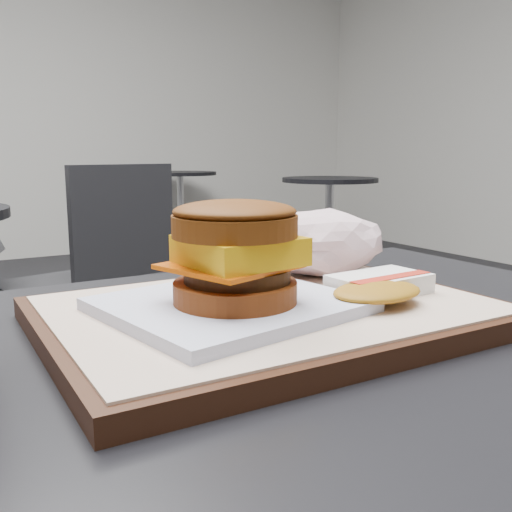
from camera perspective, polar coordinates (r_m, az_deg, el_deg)
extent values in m
cube|color=black|center=(0.47, 3.19, -10.81)|extent=(0.80, 0.60, 0.04)
cube|color=black|center=(0.50, 1.35, -5.88)|extent=(0.38, 0.28, 0.02)
cube|color=beige|center=(0.50, 1.35, -4.78)|extent=(0.36, 0.26, 0.00)
cube|color=white|center=(0.47, -2.66, -4.91)|extent=(0.22, 0.20, 0.01)
cylinder|color=brown|center=(0.46, -2.10, -3.57)|extent=(0.12, 0.12, 0.02)
cylinder|color=black|center=(0.46, -1.89, -1.84)|extent=(0.10, 0.10, 0.01)
cube|color=#DA5507|center=(0.46, -2.68, -0.98)|extent=(0.11, 0.11, 0.00)
cube|color=yellow|center=(0.45, -1.67, 0.61)|extent=(0.09, 0.09, 0.02)
cylinder|color=brown|center=(0.45, -2.14, 3.05)|extent=(0.12, 0.12, 0.02)
ellipsoid|color=#66340E|center=(0.45, -2.15, 4.50)|extent=(0.11, 0.11, 0.02)
cube|color=white|center=(0.54, 12.23, -2.76)|extent=(0.09, 0.06, 0.02)
cube|color=red|center=(0.53, 13.37, -2.06)|extent=(0.09, 0.02, 0.00)
ellipsoid|color=#B8801D|center=(0.50, 12.02, -3.49)|extent=(0.09, 0.07, 0.01)
cylinder|color=#B5B4BA|center=(2.13, -17.55, -9.41)|extent=(0.06, 0.06, 0.44)
cube|color=black|center=(2.06, -17.91, -3.10)|extent=(0.50, 0.50, 0.04)
cube|color=black|center=(2.07, -13.11, 3.39)|extent=(0.40, 0.12, 0.40)
cylinder|color=black|center=(4.10, 7.17, -2.61)|extent=(0.40, 0.40, 0.02)
cylinder|color=#A5A5AA|center=(4.04, 7.28, 2.38)|extent=(0.06, 0.06, 0.70)
cylinder|color=black|center=(4.00, 7.40, 7.56)|extent=(0.66, 0.66, 0.03)
cylinder|color=black|center=(5.35, -7.43, 0.42)|extent=(0.40, 0.40, 0.02)
cylinder|color=#A5A5AA|center=(5.30, -7.52, 4.25)|extent=(0.06, 0.06, 0.70)
cylinder|color=black|center=(5.28, -7.62, 8.19)|extent=(0.66, 0.66, 0.03)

